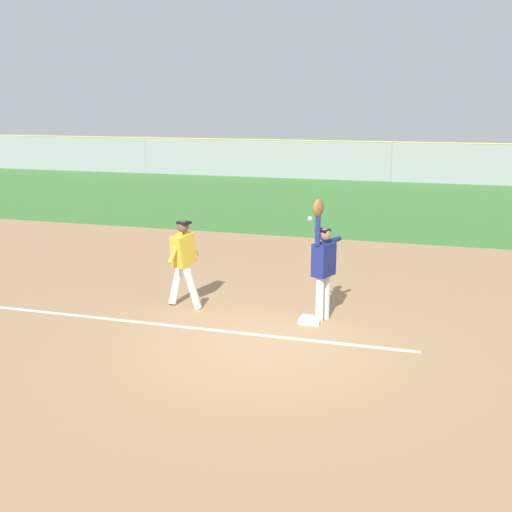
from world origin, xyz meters
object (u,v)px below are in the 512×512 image
at_px(fielder, 323,261).
at_px(parked_car_black, 348,162).
at_px(runner, 184,257).
at_px(parked_car_white, 257,159).
at_px(baseball, 310,219).
at_px(parked_car_blue, 445,165).
at_px(first_base, 310,320).

height_order(fielder, parked_car_black, fielder).
bearing_deg(runner, parked_car_black, 110.16).
bearing_deg(runner, parked_car_white, 122.25).
distance_m(baseball, parked_car_blue, 24.41).
xyz_separation_m(first_base, parked_car_blue, (2.08, 24.17, 0.63)).
bearing_deg(parked_car_blue, fielder, -90.43).
relative_size(first_base, parked_car_black, 0.08).
xyz_separation_m(runner, baseball, (2.52, -0.29, 0.94)).
xyz_separation_m(fielder, parked_car_black, (-3.30, 24.48, -0.45)).
relative_size(fielder, baseball, 30.81).
bearing_deg(fielder, parked_car_blue, -73.10).
bearing_deg(parked_car_black, runner, -82.17).
relative_size(runner, baseball, 23.24).
height_order(fielder, parked_car_white, fielder).
xyz_separation_m(first_base, runner, (-2.54, 0.17, 0.96)).
relative_size(baseball, parked_car_black, 0.02).
bearing_deg(parked_car_blue, parked_car_black, 178.97).
distance_m(fielder, parked_car_white, 26.11).
xyz_separation_m(fielder, runner, (-2.72, 0.01, -0.12)).
distance_m(runner, parked_car_white, 25.33).
bearing_deg(runner, parked_car_blue, 97.90).
relative_size(fielder, parked_car_black, 0.50).
bearing_deg(fielder, parked_car_white, -49.31).
xyz_separation_m(fielder, baseball, (-0.20, -0.28, 0.82)).
bearing_deg(first_base, parked_car_blue, 85.08).
distance_m(parked_car_white, parked_car_blue, 10.53).
xyz_separation_m(parked_car_black, parked_car_blue, (5.20, -0.47, 0.00)).
distance_m(runner, parked_car_blue, 24.44).
bearing_deg(first_base, parked_car_white, 108.77).
relative_size(parked_car_white, parked_car_blue, 0.99).
bearing_deg(parked_car_blue, runner, -96.79).
height_order(parked_car_white, parked_car_blue, same).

